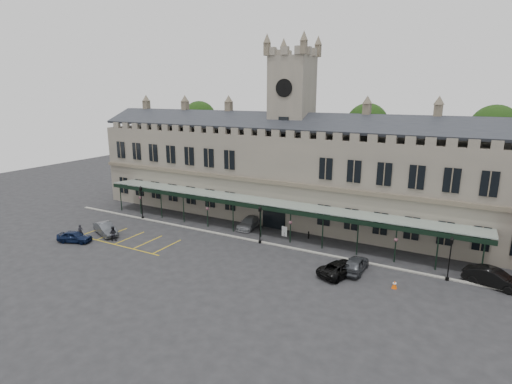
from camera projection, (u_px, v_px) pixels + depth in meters
The scene contains 24 objects.
ground at pixel (230, 257), 43.50m from camera, with size 140.00×140.00×0.00m, color black.
station_building at pixel (290, 174), 55.48m from camera, with size 60.00×10.36×17.30m.
clock_tower at pixel (291, 125), 53.95m from camera, with size 5.60×5.60×24.80m.
canopy at pixel (262, 218), 49.27m from camera, with size 50.00×4.10×4.30m.
kerb at pixel (254, 241), 48.17m from camera, with size 60.00×0.40×0.12m, color gray.
parking_markings at pixel (126, 239), 48.74m from camera, with size 16.00×6.00×0.01m, color gold, non-canonical shape.
tree_behind_left at pixel (200, 119), 71.93m from camera, with size 6.00×6.00×16.00m.
tree_behind_mid at pixel (367, 125), 57.97m from camera, with size 6.00×6.00×16.00m.
tree_behind_right at pixel (494, 130), 50.52m from camera, with size 6.00×6.00×16.00m.
lamp_post_left at pixel (141, 199), 55.96m from camera, with size 0.46×0.46×4.85m.
lamp_post_mid at pixel (260, 221), 46.88m from camera, with size 0.44×0.44×4.63m.
lamp_post_right at pixel (450, 255), 37.46m from camera, with size 0.42×0.42×4.43m.
traffic_cone at pixel (394, 284), 36.45m from camera, with size 0.48×0.48×0.76m.
sign_board at pixel (284, 231), 49.63m from camera, with size 0.75×0.15×1.29m.
bollard_left at pixel (260, 227), 51.75m from camera, with size 0.16×0.16×0.89m, color black.
bollard_right at pixel (309, 235), 48.87m from camera, with size 0.16×0.16×0.91m, color black.
car_left_a at pixel (74, 237), 47.67m from camera, with size 1.64×4.07×1.39m, color #0B1632.
car_left_b at pixel (106, 229), 50.18m from camera, with size 1.63×4.67×1.54m, color #36393E.
car_taxi at pixel (249, 223), 52.78m from camera, with size 1.97×4.85×1.41m, color #94979C.
car_van at pixel (341, 268), 39.07m from camera, with size 2.33×5.06×1.41m, color black.
car_right_a at pixel (356, 264), 39.78m from camera, with size 1.83×4.55×1.55m, color #36393E.
car_right_b at pixel (494, 278), 36.72m from camera, with size 1.77×5.08×1.67m, color black.
person_a at pixel (80, 232), 48.94m from camera, with size 0.62×0.41×1.70m, color black.
person_b at pixel (113, 234), 48.07m from camera, with size 0.89×0.70×1.84m, color black.
Camera 1 is at (21.95, -34.15, 17.39)m, focal length 28.00 mm.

